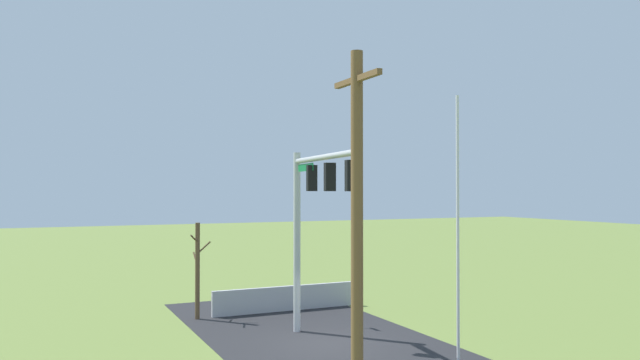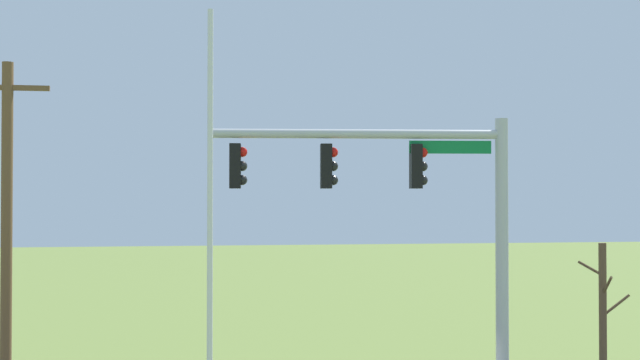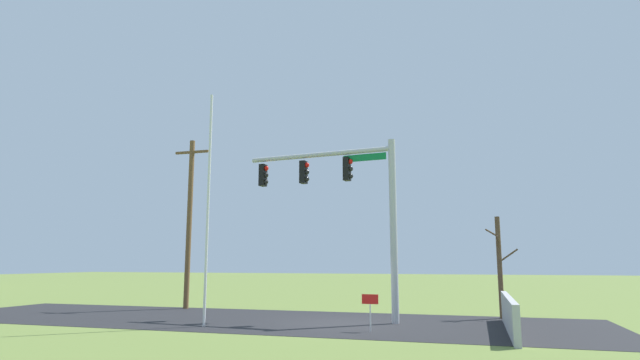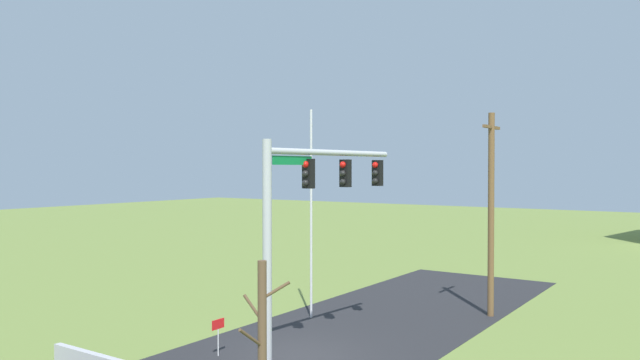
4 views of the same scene
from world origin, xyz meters
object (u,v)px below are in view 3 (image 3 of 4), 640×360
signal_mast (349,194)px  flagpole (208,207)px  utility_pole (189,219)px  bare_tree (500,265)px  open_sign (370,304)px

signal_mast → flagpole: flagpole is taller
utility_pole → bare_tree: bearing=-0.6°
flagpole → bare_tree: bearing=29.8°
flagpole → utility_pole: flagpole is taller
utility_pole → flagpole: bearing=-53.7°
open_sign → flagpole: bearing=-175.9°
open_sign → signal_mast: bearing=116.9°
flagpole → open_sign: (5.97, 0.42, -3.41)m
flagpole → open_sign: flagpole is taller
signal_mast → utility_pole: utility_pole is taller
utility_pole → bare_tree: (14.81, -0.16, -2.28)m
signal_mast → utility_pole: size_ratio=0.83×
flagpole → open_sign: 6.89m
bare_tree → open_sign: bare_tree is taller
signal_mast → flagpole: 5.60m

